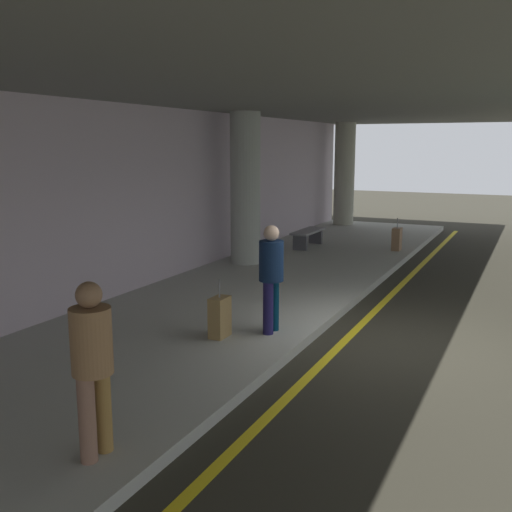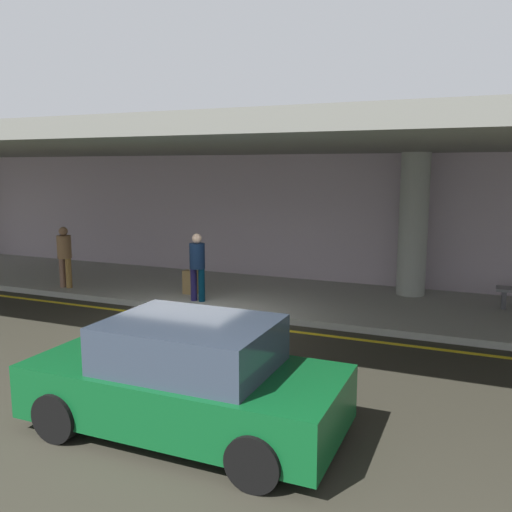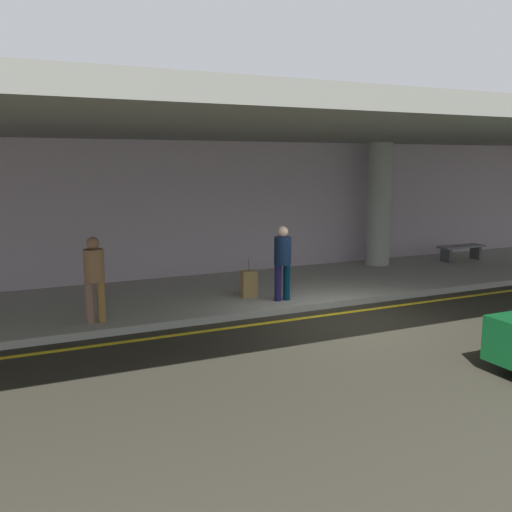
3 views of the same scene
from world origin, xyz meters
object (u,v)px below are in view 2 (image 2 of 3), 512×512
suitcase_upright_primary (190,282)px  car_dark_green (186,380)px  traveler_with_luggage (197,263)px  person_waiting_for_ride (64,253)px  support_column_left_mid (413,225)px

suitcase_upright_primary → car_dark_green: bearing=-59.9°
traveler_with_luggage → suitcase_upright_primary: 1.05m
traveler_with_luggage → suitcase_upright_primary: traveler_with_luggage is taller
traveler_with_luggage → person_waiting_for_ride: 4.11m
car_dark_green → suitcase_upright_primary: 7.28m
support_column_left_mid → traveler_with_luggage: 5.59m
support_column_left_mid → suitcase_upright_primary: bearing=-157.3°
support_column_left_mid → car_dark_green: 8.82m
car_dark_green → traveler_with_luggage: 6.50m
car_dark_green → traveler_with_luggage: size_ratio=2.44×
support_column_left_mid → car_dark_green: support_column_left_mid is taller
person_waiting_for_ride → suitcase_upright_primary: bearing=-120.5°
person_waiting_for_ride → suitcase_upright_primary: 3.67m
support_column_left_mid → car_dark_green: (-1.72, -8.56, -1.26)m
person_waiting_for_ride → support_column_left_mid: bearing=-113.0°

